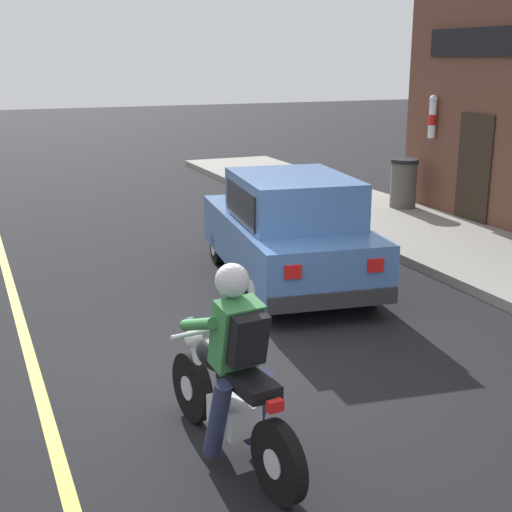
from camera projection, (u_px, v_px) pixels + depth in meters
The scene contains 6 objects.
ground_plane at pixel (227, 374), 7.20m from camera, with size 80.00×80.00×0.00m, color black.
sidewalk_curb at pixel (458, 246), 11.78m from camera, with size 2.60×22.00×0.14m, color gray.
lane_stripe at pixel (16, 305), 9.20m from camera, with size 0.12×19.80×0.01m, color #D1C64C.
motorcycle_with_rider at pixel (232, 379), 5.54m from camera, with size 0.65×2.01×1.62m.
car_hatchback at pixel (288, 231), 9.88m from camera, with size 2.13×3.96×1.57m.
trash_bin at pixel (404, 183), 14.39m from camera, with size 0.56×0.56×0.98m.
Camera 1 is at (-2.28, -6.21, 3.10)m, focal length 50.00 mm.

